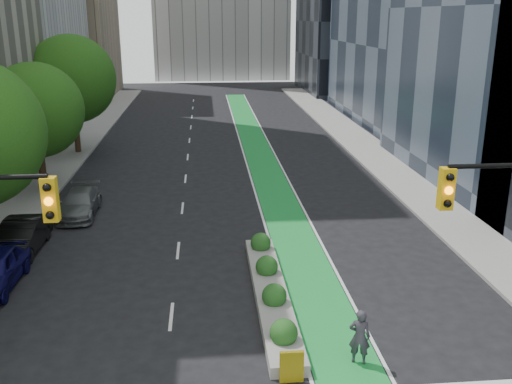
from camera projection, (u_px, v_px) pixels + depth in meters
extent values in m
cube|color=gray|center=(44.00, 177.00, 37.59)|extent=(3.60, 90.00, 0.15)
cube|color=gray|center=(393.00, 169.00, 39.61)|extent=(3.60, 90.00, 0.15)
cube|color=#1A9138|center=(260.00, 156.00, 43.63)|extent=(2.20, 70.00, 0.01)
cylinder|color=black|center=(41.00, 155.00, 34.16)|extent=(0.44, 0.44, 4.48)
sphere|color=#1B4A0F|center=(35.00, 110.00, 33.36)|extent=(5.60, 5.60, 5.60)
cylinder|color=black|center=(75.00, 121.00, 43.57)|extent=(0.44, 0.44, 5.15)
sphere|color=#1B4A0F|center=(72.00, 79.00, 42.64)|extent=(6.60, 6.60, 6.60)
cube|color=gold|center=(50.00, 199.00, 13.06)|extent=(0.34, 0.28, 1.05)
sphere|color=orange|center=(48.00, 202.00, 12.91)|extent=(0.20, 0.20, 0.20)
cube|color=gold|center=(446.00, 189.00, 13.87)|extent=(0.34, 0.28, 1.05)
sphere|color=orange|center=(449.00, 191.00, 13.72)|extent=(0.20, 0.20, 0.20)
cube|color=gray|center=(271.00, 294.00, 21.55)|extent=(1.20, 10.00, 0.40)
cube|color=yellow|center=(292.00, 367.00, 16.50)|extent=(0.70, 0.12, 1.00)
sphere|color=#194C19|center=(284.00, 333.00, 18.09)|extent=(0.90, 0.90, 0.90)
sphere|color=#194C19|center=(274.00, 296.00, 20.46)|extent=(0.90, 0.90, 0.90)
sphere|color=#194C19|center=(267.00, 267.00, 22.84)|extent=(0.90, 0.90, 0.90)
sphere|color=#194C19|center=(261.00, 243.00, 25.22)|extent=(0.90, 0.90, 0.90)
imported|color=#343039|center=(360.00, 337.00, 17.39)|extent=(0.76, 0.60, 1.81)
imported|color=black|center=(21.00, 237.00, 25.62)|extent=(1.65, 4.58, 1.50)
imported|color=#55585A|center=(79.00, 203.00, 30.49)|extent=(1.96, 4.64, 1.34)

